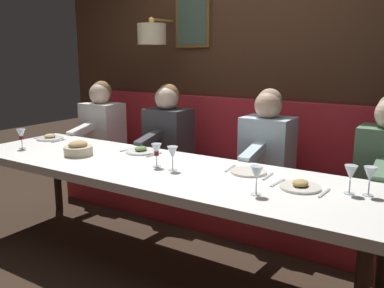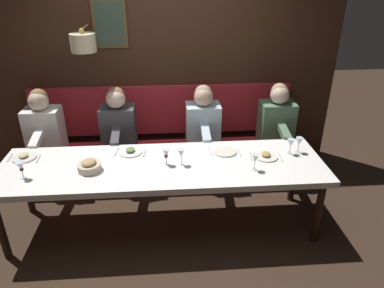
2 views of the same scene
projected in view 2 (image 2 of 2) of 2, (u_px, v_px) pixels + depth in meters
The scene contains 19 objects.
ground_plane at pixel (165, 225), 3.75m from camera, with size 12.00×12.00×0.00m, color #332319.
dining_table at pixel (163, 169), 3.45m from camera, with size 0.90×3.14×0.74m.
banquette_bench at pixel (164, 165), 4.44m from camera, with size 0.52×3.34×0.45m, color red.
back_wall_panel at pixel (159, 64), 4.45m from camera, with size 0.59×4.54×2.90m.
diner_nearest at pixel (277, 118), 4.27m from camera, with size 0.60×0.40×0.79m.
diner_near at pixel (203, 120), 4.21m from camera, with size 0.60×0.40×0.79m.
diner_middle at pixel (118, 123), 4.14m from camera, with size 0.60×0.40×0.79m.
diner_far at pixel (44, 125), 4.08m from camera, with size 0.60×0.40×0.79m.
place_setting_0 at pixel (225, 152), 3.63m from camera, with size 0.24×0.32×0.01m.
place_setting_1 at pixel (130, 151), 3.62m from camera, with size 0.24×0.32×0.05m.
place_setting_2 at pixel (24, 157), 3.52m from camera, with size 0.24×0.32×0.05m.
place_setting_3 at pixel (266, 156), 3.54m from camera, with size 0.24×0.32×0.05m.
wine_glass_0 at pixel (291, 143), 3.56m from camera, with size 0.07×0.07×0.16m.
wine_glass_1 at pixel (181, 154), 3.36m from camera, with size 0.07×0.07×0.16m.
wine_glass_2 at pixel (21, 167), 3.14m from camera, with size 0.07×0.07×0.16m.
wine_glass_3 at pixel (299, 142), 3.59m from camera, with size 0.07×0.07×0.16m.
wine_glass_4 at pixel (166, 154), 3.36m from camera, with size 0.07×0.07×0.16m.
wine_glass_5 at pixel (255, 159), 3.27m from camera, with size 0.07×0.07×0.16m.
bread_bowl at pixel (89, 166), 3.29m from camera, with size 0.22×0.22×0.12m.
Camera 2 is at (-2.99, -0.06, 2.44)m, focal length 33.13 mm.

